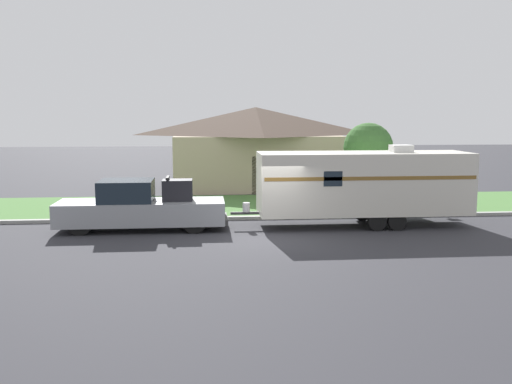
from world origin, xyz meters
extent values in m
plane|color=#2D2D33|center=(0.00, 0.00, 0.00)|extent=(120.00, 120.00, 0.00)
cube|color=#999993|center=(0.00, 3.75, 0.07)|extent=(80.00, 0.30, 0.14)
cube|color=#477538|center=(0.00, 7.40, 0.01)|extent=(80.00, 7.00, 0.03)
cube|color=tan|center=(0.73, 14.53, 1.58)|extent=(9.60, 6.57, 3.16)
pyramid|color=#4C3D33|center=(0.73, 14.53, 3.98)|extent=(10.36, 7.10, 1.64)
cube|color=#4C3828|center=(0.73, 11.27, 1.05)|extent=(1.00, 0.06, 2.10)
cylinder|color=black|center=(-6.93, 1.18, 0.45)|extent=(0.91, 0.28, 0.91)
cylinder|color=black|center=(-6.93, 2.81, 0.45)|extent=(0.91, 0.28, 0.91)
cylinder|color=black|center=(-2.78, 1.18, 0.45)|extent=(0.91, 0.28, 0.91)
cylinder|color=black|center=(-2.78, 2.81, 0.45)|extent=(0.91, 0.28, 0.91)
cube|color=gray|center=(-6.02, 2.00, 0.68)|extent=(3.83, 1.99, 0.86)
cube|color=#19232D|center=(-5.33, 2.00, 1.51)|extent=(1.99, 1.83, 0.81)
cube|color=gray|center=(-2.88, 2.00, 0.68)|extent=(2.46, 1.99, 0.86)
cube|color=#333333|center=(-1.59, 2.00, 0.37)|extent=(0.12, 1.79, 0.20)
cube|color=black|center=(-3.42, 2.00, 1.51)|extent=(1.13, 0.84, 0.80)
cube|color=black|center=(-3.78, 2.00, 1.99)|extent=(0.10, 0.92, 0.08)
cylinder|color=black|center=(4.10, 0.97, 0.35)|extent=(0.70, 0.22, 0.70)
cylinder|color=black|center=(4.10, 3.02, 0.35)|extent=(0.70, 0.22, 0.70)
cylinder|color=black|center=(4.86, 0.97, 0.35)|extent=(0.70, 0.22, 0.70)
cylinder|color=black|center=(4.86, 3.02, 0.35)|extent=(0.70, 0.22, 0.70)
cube|color=beige|center=(3.82, 2.00, 1.72)|extent=(8.23, 2.33, 2.38)
cube|color=brown|center=(3.82, 0.82, 2.02)|extent=(8.07, 0.01, 0.14)
cube|color=#383838|center=(-0.85, 2.00, 0.58)|extent=(1.11, 0.12, 0.10)
cylinder|color=silver|center=(-0.79, 2.00, 0.81)|extent=(0.28, 0.28, 0.36)
cube|color=silver|center=(5.30, 2.00, 3.05)|extent=(0.80, 0.68, 0.28)
cube|color=#19232D|center=(2.34, 0.82, 2.02)|extent=(0.70, 0.01, 0.56)
cylinder|color=brown|center=(7.80, 4.46, 0.52)|extent=(0.09, 0.09, 1.04)
cube|color=silver|center=(7.80, 4.46, 1.15)|extent=(0.48, 0.20, 0.22)
cylinder|color=brown|center=(5.30, 6.46, 0.99)|extent=(0.24, 0.24, 1.97)
sphere|color=#38662D|center=(5.30, 6.46, 2.84)|extent=(2.31, 2.31, 2.31)
camera|label=1|loc=(-2.43, -19.71, 4.38)|focal=40.00mm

